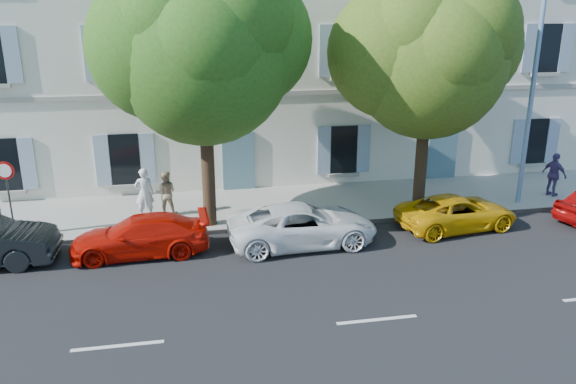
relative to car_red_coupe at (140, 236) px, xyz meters
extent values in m
plane|color=black|center=(5.78, -1.00, -0.60)|extent=(90.00, 90.00, 0.00)
cube|color=#A09E96|center=(5.78, 3.45, -0.52)|extent=(36.00, 4.50, 0.15)
cube|color=#9E998E|center=(5.78, 1.28, -0.52)|extent=(36.00, 0.16, 0.16)
cube|color=white|center=(5.78, 9.20, 5.40)|extent=(28.00, 7.00, 12.00)
imported|color=red|center=(0.00, 0.00, 0.00)|extent=(4.17, 1.78, 1.20)
imported|color=white|center=(4.99, -0.14, 0.05)|extent=(4.80, 2.39, 1.31)
imported|color=#E1A109|center=(10.43, 0.26, -0.03)|extent=(4.36, 2.47, 1.15)
cylinder|color=#3A2819|center=(2.19, 1.82, 1.29)|extent=(0.44, 0.44, 3.49)
ellipsoid|color=#37701C|center=(2.19, 1.82, 5.13)|extent=(5.58, 5.58, 6.14)
cylinder|color=#3A2819|center=(9.86, 2.15, 1.19)|extent=(0.43, 0.43, 3.28)
ellipsoid|color=#4F721D|center=(9.86, 2.15, 4.83)|extent=(5.33, 5.33, 5.87)
cylinder|color=#383A3D|center=(-4.05, 1.83, 0.61)|extent=(0.06, 0.06, 2.12)
cylinder|color=red|center=(-4.05, 1.81, 1.76)|extent=(0.58, 0.11, 0.58)
cylinder|color=#7293BF|center=(13.85, 2.01, 3.89)|extent=(0.17, 0.17, 8.68)
imported|color=silver|center=(0.01, 2.87, 0.45)|extent=(0.70, 0.50, 1.79)
imported|color=tan|center=(0.72, 3.08, 0.35)|extent=(0.80, 0.63, 1.59)
imported|color=#56447D|center=(15.59, 2.47, 0.41)|extent=(0.75, 1.09, 1.71)
camera|label=1|loc=(1.48, -16.27, 6.41)|focal=35.00mm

